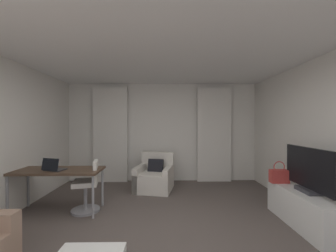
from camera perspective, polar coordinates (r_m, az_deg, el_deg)
ground_plane at (r=3.11m, az=-2.08°, el=-28.96°), size 12.00×12.00×0.00m
wall_window at (r=5.74m, az=-1.48°, el=-1.71°), size 5.12×0.06×2.60m
ceiling at (r=2.92m, az=-2.10°, el=22.66°), size 5.12×6.12×0.06m
curtain_left_panel at (r=5.79m, az=-15.24°, el=-2.21°), size 0.90×0.06×2.50m
curtain_right_panel at (r=5.76m, az=12.31°, el=-2.21°), size 0.90×0.06×2.50m
armchair at (r=5.10m, az=-3.58°, el=-13.67°), size 0.95×0.98×0.83m
desk at (r=4.23m, az=-27.40°, el=-11.12°), size 1.47×0.63×0.74m
desk_chair at (r=4.13m, az=-20.72°, el=-15.49°), size 0.48×0.48×0.88m
laptop at (r=4.15m, az=-28.39°, el=-9.87°), size 0.38×0.33×0.22m
tv_console at (r=3.98m, az=33.14°, el=-18.16°), size 0.50×1.35×0.52m
tv_flatscreen at (r=3.80m, az=33.50°, el=-10.09°), size 0.20×1.02×0.66m
handbag_primary at (r=4.19m, az=27.70°, el=-11.73°), size 0.30×0.14×0.37m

